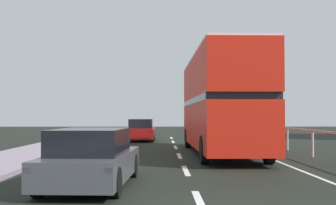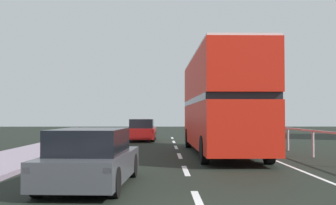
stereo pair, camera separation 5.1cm
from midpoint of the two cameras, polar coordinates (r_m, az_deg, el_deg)
name	(u,v)px [view 2 (the right image)]	position (r m, az deg, el deg)	size (l,w,h in m)	color
lane_paint_markings	(246,165)	(15.13, 10.43, -8.13)	(3.68, 46.00, 0.01)	silver
bridge_side_railing	(330,137)	(16.86, 20.69, -4.33)	(0.10, 42.00, 1.11)	#BCAEC0
double_decker_bus_red	(220,101)	(19.05, 7.02, 0.13)	(2.65, 10.97, 4.32)	red
hatchback_car_near	(91,159)	(10.56, -9.99, -7.33)	(2.01, 4.49, 1.38)	#44464C
sedan_car_ahead	(142,130)	(28.95, -3.39, -3.72)	(1.81, 4.36, 1.46)	maroon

